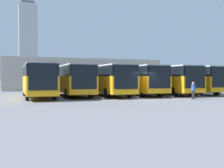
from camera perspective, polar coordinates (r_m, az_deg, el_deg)
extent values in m
plane|color=slate|center=(26.21, 6.47, -3.01)|extent=(600.00, 600.00, 0.00)
cube|color=orange|center=(35.55, 15.62, 0.13)|extent=(2.81, 10.86, 1.65)
cube|color=black|center=(35.55, 15.64, 2.28)|extent=(2.77, 10.70, 1.01)
cube|color=black|center=(31.24, 21.30, 1.33)|extent=(2.28, 0.09, 2.17)
cube|color=orange|center=(31.26, 21.29, -1.17)|extent=(2.46, 0.11, 0.40)
cube|color=silver|center=(35.56, 15.64, 3.19)|extent=(2.70, 10.43, 0.12)
cylinder|color=black|center=(33.59, 20.48, -1.27)|extent=(0.32, 1.03, 1.02)
cylinder|color=black|center=(32.18, 17.34, -1.35)|extent=(0.32, 1.03, 1.02)
cylinder|color=black|center=(38.98, 14.19, -0.89)|extent=(0.32, 1.03, 1.02)
cylinder|color=black|center=(37.78, 11.29, -0.95)|extent=(0.32, 1.03, 1.02)
cube|color=#9E9E99|center=(33.22, 14.72, -2.01)|extent=(0.35, 5.16, 0.15)
cube|color=orange|center=(33.08, 11.08, 0.07)|extent=(2.81, 10.86, 1.65)
cube|color=black|center=(33.08, 11.09, 2.38)|extent=(2.77, 10.70, 1.01)
cube|color=black|center=(28.52, 16.58, 1.38)|extent=(2.28, 0.09, 2.17)
cube|color=orange|center=(28.54, 16.56, -1.36)|extent=(2.46, 0.11, 0.40)
cube|color=silver|center=(33.10, 11.10, 3.37)|extent=(2.70, 10.43, 0.12)
cylinder|color=black|center=(30.90, 16.04, -1.45)|extent=(0.32, 1.03, 1.02)
cylinder|color=black|center=(29.64, 12.42, -1.54)|extent=(0.32, 1.03, 1.02)
cylinder|color=black|center=(36.58, 9.99, -1.01)|extent=(0.32, 1.03, 1.02)
cylinder|color=black|center=(35.52, 6.76, -1.07)|extent=(0.32, 1.03, 1.02)
cube|color=#9E9E99|center=(30.81, 9.76, -2.24)|extent=(0.35, 5.16, 0.15)
cube|color=orange|center=(31.83, 4.99, 0.05)|extent=(2.81, 10.86, 1.65)
cube|color=black|center=(31.83, 5.00, 2.45)|extent=(2.77, 10.70, 1.01)
cube|color=black|center=(26.96, 9.70, 1.43)|extent=(2.28, 0.09, 2.17)
cube|color=orange|center=(26.99, 9.70, -1.47)|extent=(2.46, 0.11, 0.40)
cube|color=silver|center=(31.85, 5.00, 3.47)|extent=(2.70, 10.43, 0.12)
cylinder|color=black|center=(29.36, 9.70, -1.56)|extent=(0.32, 1.03, 1.02)
cylinder|color=black|center=(28.33, 5.64, -1.65)|extent=(0.32, 1.03, 1.02)
cylinder|color=black|center=(35.38, 4.46, -1.07)|extent=(0.32, 1.03, 1.02)
cylinder|color=black|center=(34.53, 0.98, -1.13)|extent=(0.32, 1.03, 1.02)
cube|color=#9E9E99|center=(29.65, 3.15, -2.36)|extent=(0.35, 5.16, 0.15)
cube|color=orange|center=(30.09, -0.95, -0.02)|extent=(2.81, 10.86, 1.65)
cube|color=black|center=(30.09, -0.95, 2.52)|extent=(2.77, 10.70, 1.01)
cube|color=black|center=(24.99, 2.92, 1.46)|extent=(2.28, 0.09, 2.17)
cube|color=orange|center=(25.02, 2.92, -1.67)|extent=(2.46, 0.11, 0.40)
cube|color=silver|center=(30.11, -0.95, 3.60)|extent=(2.70, 10.43, 0.12)
cylinder|color=black|center=(27.38, 3.51, -1.75)|extent=(0.32, 1.03, 1.02)
cylinder|color=black|center=(26.58, -1.05, -1.83)|extent=(0.32, 1.03, 1.02)
cylinder|color=black|center=(33.66, -0.88, -1.19)|extent=(0.32, 1.03, 1.02)
cylinder|color=black|center=(33.01, -4.65, -1.24)|extent=(0.32, 1.03, 1.02)
cube|color=#9E9E99|center=(28.04, -3.36, -2.57)|extent=(0.35, 5.16, 0.15)
cube|color=orange|center=(29.92, -8.07, -0.04)|extent=(2.81, 10.86, 1.65)
cube|color=black|center=(29.92, -8.08, 2.52)|extent=(2.77, 10.70, 1.01)
cube|color=black|center=(24.62, -5.66, 1.46)|extent=(2.28, 0.09, 2.17)
cube|color=orange|center=(24.65, -5.65, -1.71)|extent=(2.46, 0.11, 0.40)
cube|color=silver|center=(29.94, -8.08, 3.60)|extent=(2.70, 10.43, 0.12)
cylinder|color=black|center=(26.94, -4.31, -1.80)|extent=(0.32, 1.03, 1.02)
cylinder|color=black|center=(26.45, -9.11, -1.86)|extent=(0.32, 1.03, 1.02)
cylinder|color=black|center=(33.46, -7.24, -1.21)|extent=(0.32, 1.03, 1.02)
cylinder|color=black|center=(33.07, -11.12, -1.25)|extent=(0.32, 1.03, 1.02)
cube|color=#9E9E99|center=(28.05, -10.99, -2.59)|extent=(0.35, 5.16, 0.15)
cube|color=orange|center=(28.29, -14.80, -0.14)|extent=(2.81, 10.86, 1.65)
cube|color=black|center=(28.29, -14.82, 2.56)|extent=(2.77, 10.70, 1.01)
cube|color=black|center=(22.88, -13.79, 1.45)|extent=(2.28, 0.09, 2.17)
cube|color=orange|center=(22.91, -13.77, -1.97)|extent=(2.46, 0.11, 0.40)
cube|color=silver|center=(28.31, -14.82, 3.71)|extent=(2.70, 10.43, 0.12)
cylinder|color=black|center=(25.11, -11.61, -2.04)|extent=(0.32, 1.03, 1.02)
cylinder|color=black|center=(24.91, -16.84, -2.09)|extent=(0.32, 1.03, 1.02)
cylinder|color=black|center=(31.76, -13.19, -1.36)|extent=(0.32, 1.03, 1.02)
cylinder|color=black|center=(31.60, -17.32, -1.40)|extent=(0.32, 1.03, 1.02)
cylinder|color=black|center=(26.39, 16.28, -2.19)|extent=(0.19, 0.19, 0.76)
cylinder|color=black|center=(26.55, 16.07, -2.17)|extent=(0.19, 0.19, 0.76)
cylinder|color=#2D4C99|center=(26.44, 16.19, -0.70)|extent=(0.39, 0.39, 0.60)
sphere|color=tan|center=(26.43, 16.19, 0.18)|extent=(0.21, 0.21, 0.21)
cube|color=#A8A399|center=(50.92, -6.92, 1.89)|extent=(25.62, 13.68, 5.05)
cube|color=silver|center=(59.13, -8.80, 4.00)|extent=(25.62, 3.00, 0.24)
cylinder|color=slate|center=(62.52, -0.91, 1.67)|extent=(0.20, 0.20, 4.80)
cylinder|color=slate|center=(59.05, -17.57, 1.63)|extent=(0.20, 0.20, 4.80)
cube|color=#ADB2B7|center=(254.92, -16.72, 8.08)|extent=(14.94, 14.94, 65.01)
cube|color=#4C4C51|center=(261.11, -16.77, 15.44)|extent=(10.46, 10.46, 2.40)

